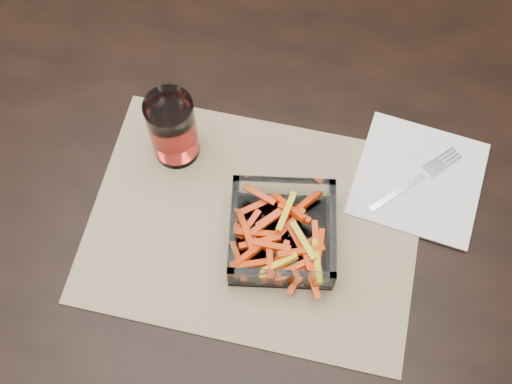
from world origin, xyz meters
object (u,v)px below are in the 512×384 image
glass_bowl (282,234)px  tumbler (173,130)px  fork (418,178)px  dining_table (198,195)px

glass_bowl → tumbler: bearing=147.3°
tumbler → fork: tumbler is taller
dining_table → fork: (0.32, 0.04, 0.10)m
tumbler → dining_table: bearing=-43.2°
glass_bowl → tumbler: tumbler is taller
glass_bowl → tumbler: size_ratio=1.33×
dining_table → tumbler: 0.15m
dining_table → fork: 0.34m
glass_bowl → fork: bearing=35.5°
fork → glass_bowl: bearing=-99.6°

